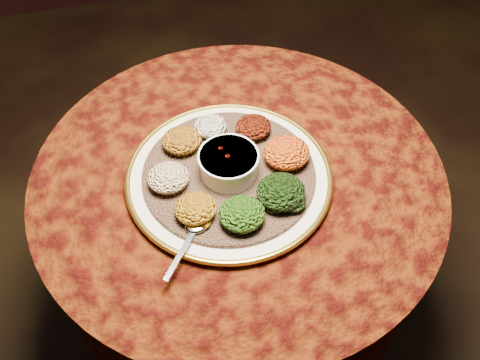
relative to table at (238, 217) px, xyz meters
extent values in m
plane|color=black|center=(0.00, 0.00, -0.55)|extent=(4.00, 4.00, 0.00)
cylinder|color=black|center=(0.00, 0.00, -0.53)|extent=(0.44, 0.44, 0.04)
cylinder|color=black|center=(0.00, 0.00, -0.21)|extent=(0.12, 0.12, 0.68)
cylinder|color=black|center=(0.00, 0.00, 0.15)|extent=(0.80, 0.80, 0.04)
cylinder|color=#491906|center=(0.00, 0.00, 0.00)|extent=(0.93, 0.93, 0.34)
cylinder|color=#491906|center=(0.00, 0.00, 0.17)|extent=(0.96, 0.96, 0.01)
cylinder|color=white|center=(-0.03, -0.02, 0.19)|extent=(0.48, 0.48, 0.02)
torus|color=gold|center=(-0.03, -0.02, 0.20)|extent=(0.47, 0.47, 0.01)
cylinder|color=brown|center=(-0.03, -0.02, 0.20)|extent=(0.40, 0.40, 0.01)
cylinder|color=white|center=(-0.03, -0.02, 0.24)|extent=(0.13, 0.13, 0.06)
cylinder|color=white|center=(-0.03, -0.02, 0.26)|extent=(0.13, 0.13, 0.01)
cylinder|color=#571A04|center=(-0.03, -0.02, 0.25)|extent=(0.11, 0.11, 0.01)
ellipsoid|color=silver|center=(-0.13, -0.15, 0.21)|extent=(0.05, 0.04, 0.01)
cube|color=silver|center=(-0.17, -0.21, 0.21)|extent=(0.09, 0.11, 0.00)
ellipsoid|color=white|center=(-0.04, 0.12, 0.23)|extent=(0.08, 0.08, 0.04)
ellipsoid|color=black|center=(0.06, 0.08, 0.23)|extent=(0.09, 0.08, 0.04)
ellipsoid|color=#B3700E|center=(0.11, -0.02, 0.23)|extent=(0.11, 0.10, 0.05)
ellipsoid|color=black|center=(0.06, -0.12, 0.23)|extent=(0.11, 0.10, 0.05)
ellipsoid|color=#932509|center=(-0.03, -0.15, 0.23)|extent=(0.10, 0.09, 0.05)
ellipsoid|color=#A65C0E|center=(-0.12, -0.12, 0.23)|extent=(0.09, 0.08, 0.04)
ellipsoid|color=maroon|center=(-0.16, -0.02, 0.23)|extent=(0.09, 0.09, 0.04)
ellipsoid|color=#A36313|center=(-0.11, 0.08, 0.23)|extent=(0.09, 0.09, 0.04)
camera|label=1|loc=(-0.20, -0.78, 1.12)|focal=40.00mm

